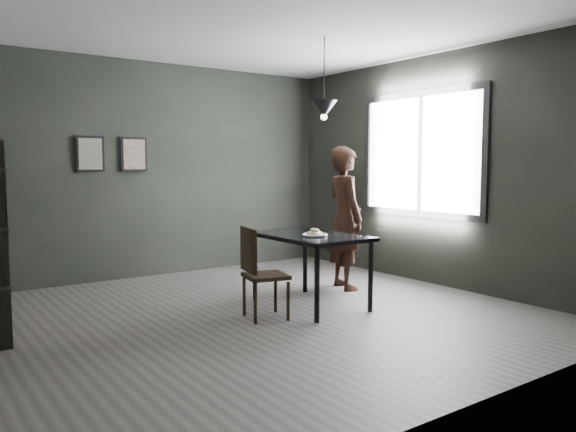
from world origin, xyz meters
TOP-DOWN VIEW (x-y plane):
  - ground at (0.00, 0.00)m, footprint 5.00×5.00m
  - back_wall at (0.00, 2.50)m, footprint 5.00×0.10m
  - ceiling at (0.00, 0.00)m, footprint 5.00×5.00m
  - window_assembly at (2.47, 0.20)m, footprint 0.04×1.96m
  - cafe_table at (0.60, 0.00)m, footprint 0.80×1.20m
  - white_plate at (0.54, -0.14)m, footprint 0.23×0.23m
  - donut_pile at (0.54, -0.14)m, footprint 0.15×0.16m
  - woman at (1.45, 0.43)m, footprint 0.54×0.69m
  - wood_chair at (-0.12, -0.11)m, footprint 0.46×0.46m
  - pendant_lamp at (0.85, 0.10)m, footprint 0.28×0.28m
  - framed_print_left at (-0.90, 2.47)m, footprint 0.34×0.04m
  - framed_print_right at (-0.35, 2.47)m, footprint 0.34×0.04m

SIDE VIEW (x-z plane):
  - ground at x=0.00m, z-range 0.00..0.00m
  - wood_chair at x=-0.12m, z-range 0.06..0.94m
  - cafe_table at x=0.60m, z-range 0.30..1.05m
  - white_plate at x=0.54m, z-range 0.75..0.76m
  - donut_pile at x=0.54m, z-range 0.75..0.82m
  - woman at x=1.45m, z-range 0.00..1.68m
  - back_wall at x=0.00m, z-range 0.00..2.80m
  - window_assembly at x=2.47m, z-range 0.82..2.38m
  - framed_print_left at x=-0.90m, z-range 1.38..1.82m
  - framed_print_right at x=-0.35m, z-range 1.38..1.82m
  - pendant_lamp at x=0.85m, z-range 1.62..2.48m
  - ceiling at x=0.00m, z-range 2.79..2.81m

